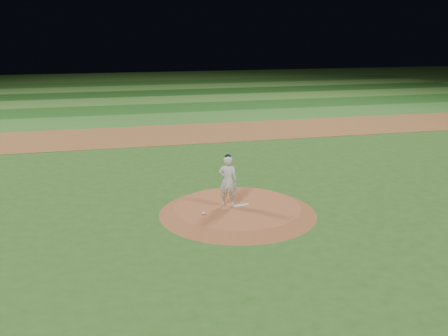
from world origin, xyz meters
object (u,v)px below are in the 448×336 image
Objects in this scene: pitching_rubber at (241,205)px; pitcher_on_mound at (228,181)px; pitchers_mound at (238,210)px; rosin_bag at (204,213)px.

pitcher_on_mound is (-0.43, 0.14, 0.90)m from pitching_rubber.
pitchers_mound is 1.10m from pitcher_on_mound.
rosin_bag is 1.47m from pitcher_on_mound.
pitchers_mound is 0.18m from pitching_rubber.
pitchers_mound is at bearing 179.41° from pitching_rubber.
pitcher_on_mound reaches higher than pitching_rubber.
pitcher_on_mound reaches higher than pitchers_mound.
pitching_rubber is at bearing 19.41° from rosin_bag.
pitcher_on_mound is at bearing 153.65° from pitchers_mound.
pitchers_mound is at bearing 20.21° from rosin_bag.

